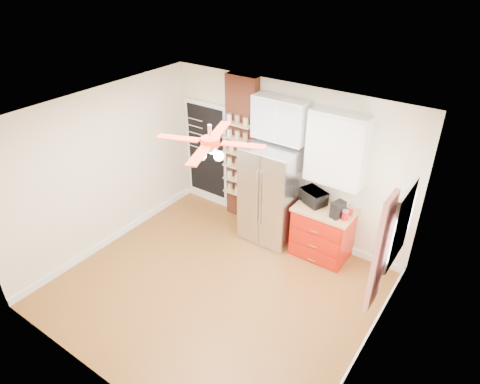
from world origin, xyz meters
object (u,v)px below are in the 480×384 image
Objects in this scene: ceiling_fan at (210,142)px; canister_left at (345,215)px; red_cabinet at (322,232)px; coffee_maker at (338,210)px; toaster_oven at (313,197)px; pantry_jar_oats at (232,148)px; fridge at (271,194)px.

ceiling_fan reaches higher than canister_left.
red_cabinet is at bearing 164.25° from canister_left.
canister_left is at bearing 15.25° from coffee_maker.
red_cabinet is 6.38× the size of canister_left.
toaster_oven is at bearing 179.97° from coffee_maker.
coffee_maker reaches higher than red_cabinet.
ceiling_fan reaches higher than toaster_oven.
ceiling_fan is 10.81× the size of pantry_jar_oats.
canister_left reaches higher than red_cabinet.
pantry_jar_oats reaches higher than toaster_oven.
ceiling_fan is 2.41m from coffee_maker.
fridge is 1.86× the size of red_cabinet.
red_cabinet is (0.97, 0.05, -0.42)m from fridge.
ceiling_fan is 5.33× the size of coffee_maker.
red_cabinet is at bearing 10.82° from toaster_oven.
ceiling_fan is (0.05, -1.63, 1.55)m from fridge.
canister_left is at bearing -15.75° from red_cabinet.
toaster_oven is 3.25× the size of pantry_jar_oats.
fridge is at bearing 91.76° from ceiling_fan.
red_cabinet is 3.58× the size of coffee_maker.
pantry_jar_oats is at bearing -157.66° from toaster_oven.
fridge is at bearing -7.64° from pantry_jar_oats.
fridge is 6.66× the size of coffee_maker.
toaster_oven is 0.51m from coffee_maker.
pantry_jar_oats is at bearing 175.52° from canister_left.
canister_left is (1.29, 1.58, -1.45)m from ceiling_fan.
fridge reaches higher than red_cabinet.
ceiling_fan reaches higher than coffee_maker.
red_cabinet is 0.65m from canister_left.
coffee_maker is at bearing 53.60° from ceiling_fan.
coffee_maker reaches higher than canister_left.
ceiling_fan is 3.33× the size of toaster_oven.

